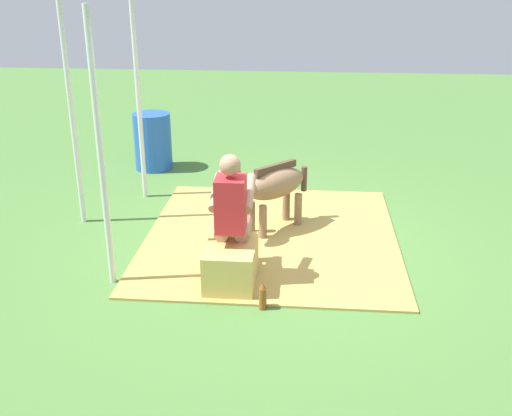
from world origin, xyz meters
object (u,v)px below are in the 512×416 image
at_px(soda_bottle, 263,296).
at_px(tent_pole_right, 138,101).
at_px(person_seated, 232,211).
at_px(hay_bale, 231,264).
at_px(pony_standing, 270,186).
at_px(tent_pole_mid, 72,116).
at_px(tent_pole_left, 100,155).
at_px(water_barrel, 153,141).

xyz_separation_m(soda_bottle, tent_pole_right, (2.72, 1.79, 1.17)).
distance_m(person_seated, soda_bottle, 0.90).
relative_size(hay_bale, pony_standing, 0.63).
relative_size(soda_bottle, tent_pole_right, 0.10).
bearing_deg(tent_pole_right, person_seated, -145.61).
height_order(soda_bottle, tent_pole_mid, tent_pole_mid).
distance_m(pony_standing, tent_pole_mid, 2.38).
xyz_separation_m(person_seated, tent_pole_left, (-0.23, 1.16, 0.60)).
distance_m(water_barrel, tent_pole_mid, 2.31).
distance_m(hay_bale, tent_pole_mid, 2.64).
relative_size(pony_standing, tent_pole_right, 0.42).
bearing_deg(tent_pole_left, water_barrel, 7.49).
xyz_separation_m(person_seated, soda_bottle, (-0.60, -0.34, -0.57)).
height_order(soda_bottle, tent_pole_left, tent_pole_left).
bearing_deg(hay_bale, soda_bottle, -142.19).
bearing_deg(pony_standing, hay_bale, 167.18).
bearing_deg(water_barrel, person_seated, -153.96).
bearing_deg(soda_bottle, tent_pole_right, 33.40).
height_order(person_seated, tent_pole_right, tent_pole_right).
height_order(hay_bale, water_barrel, water_barrel).
distance_m(tent_pole_left, tent_pole_mid, 1.66).
height_order(hay_bale, soda_bottle, hay_bale).
relative_size(pony_standing, water_barrel, 1.27).
bearing_deg(pony_standing, tent_pole_mid, 86.96).
bearing_deg(tent_pole_mid, tent_pole_right, -30.11).
relative_size(pony_standing, soda_bottle, 4.04).
bearing_deg(person_seated, tent_pole_right, 34.39).
bearing_deg(hay_bale, pony_standing, -12.82).
distance_m(soda_bottle, tent_pole_mid, 3.17).
distance_m(water_barrel, tent_pole_right, 1.50).
distance_m(water_barrel, tent_pole_left, 3.69).
relative_size(person_seated, water_barrel, 1.52).
bearing_deg(tent_pole_right, tent_pole_left, -172.89).
bearing_deg(tent_pole_right, hay_bale, -147.51).
distance_m(person_seated, pony_standing, 1.14).
distance_m(soda_bottle, tent_pole_right, 3.46).
xyz_separation_m(soda_bottle, tent_pole_left, (0.37, 1.50, 1.17)).
height_order(pony_standing, tent_pole_right, tent_pole_right).
distance_m(hay_bale, pony_standing, 1.34).
relative_size(water_barrel, tent_pole_left, 0.33).
xyz_separation_m(soda_bottle, tent_pole_mid, (1.82, 2.32, 1.17)).
bearing_deg(pony_standing, water_barrel, 40.64).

